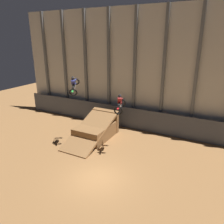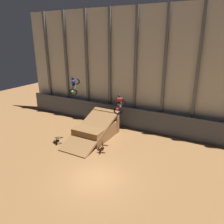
# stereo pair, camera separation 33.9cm
# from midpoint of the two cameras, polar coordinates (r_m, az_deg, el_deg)

# --- Properties ---
(ground_plane) EXTENTS (60.00, 60.00, 0.00)m
(ground_plane) POSITION_cam_midpoint_polar(r_m,az_deg,el_deg) (16.19, -4.42, -16.87)
(ground_plane) COLOR olive
(arena_back_wall) EXTENTS (32.00, 0.40, 12.44)m
(arena_back_wall) POSITION_cam_midpoint_polar(r_m,az_deg,el_deg) (22.78, 9.23, 10.50)
(arena_back_wall) COLOR beige
(arena_back_wall) RESTS_ON ground_plane
(lower_barrier) EXTENTS (31.36, 0.20, 2.31)m
(lower_barrier) POSITION_cam_midpoint_polar(r_m,az_deg,el_deg) (23.29, 7.92, -2.16)
(lower_barrier) COLOR #474C56
(lower_barrier) RESTS_ON ground_plane
(dirt_ramp) EXTENTS (2.93, 6.23, 2.43)m
(dirt_ramp) POSITION_cam_midpoint_polar(r_m,az_deg,el_deg) (21.85, -4.46, -4.46)
(dirt_ramp) COLOR brown
(dirt_ramp) RESTS_ON ground_plane
(rider_bike_left_air) EXTENTS (1.39, 1.84, 1.69)m
(rider_bike_left_air) POSITION_cam_midpoint_polar(r_m,az_deg,el_deg) (19.23, -10.40, 6.98)
(rider_bike_left_air) COLOR black
(rider_bike_right_air) EXTENTS (1.12, 1.88, 1.58)m
(rider_bike_right_air) POSITION_cam_midpoint_polar(r_m,az_deg,el_deg) (17.85, 1.54, 2.08)
(rider_bike_right_air) COLOR black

